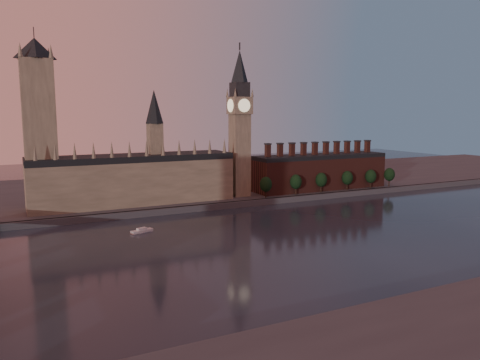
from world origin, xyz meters
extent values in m
plane|color=black|center=(0.00, 0.00, 0.00)|extent=(900.00, 900.00, 0.00)
cube|color=#434348|center=(0.00, 90.00, 2.00)|extent=(900.00, 4.00, 4.00)
cube|color=#434348|center=(0.00, 180.00, 2.00)|extent=(900.00, 180.00, 4.00)
cube|color=gray|center=(-65.00, 115.00, 18.00)|extent=(130.00, 30.00, 28.00)
cube|color=black|center=(-65.00, 115.00, 34.00)|extent=(130.00, 30.00, 4.00)
cube|color=gray|center=(-50.00, 115.00, 44.00)|extent=(9.00, 9.00, 24.00)
cone|color=black|center=(-50.00, 115.00, 67.00)|extent=(12.00, 12.00, 22.00)
cone|color=gray|center=(-124.00, 101.00, 41.00)|extent=(2.60, 2.60, 10.00)
cone|color=gray|center=(-113.27, 101.00, 41.00)|extent=(2.60, 2.60, 10.00)
cone|color=gray|center=(-102.55, 101.00, 41.00)|extent=(2.60, 2.60, 10.00)
cone|color=gray|center=(-91.82, 101.00, 41.00)|extent=(2.60, 2.60, 10.00)
cone|color=gray|center=(-81.09, 101.00, 41.00)|extent=(2.60, 2.60, 10.00)
cone|color=gray|center=(-70.36, 101.00, 41.00)|extent=(2.60, 2.60, 10.00)
cone|color=gray|center=(-59.64, 101.00, 41.00)|extent=(2.60, 2.60, 10.00)
cone|color=gray|center=(-48.91, 101.00, 41.00)|extent=(2.60, 2.60, 10.00)
cone|color=gray|center=(-38.18, 101.00, 41.00)|extent=(2.60, 2.60, 10.00)
cone|color=gray|center=(-27.45, 101.00, 41.00)|extent=(2.60, 2.60, 10.00)
cone|color=gray|center=(-16.73, 101.00, 41.00)|extent=(2.60, 2.60, 10.00)
cone|color=gray|center=(-6.00, 101.00, 41.00)|extent=(2.60, 2.60, 10.00)
cube|color=gray|center=(-120.00, 115.00, 49.00)|extent=(18.00, 18.00, 90.00)
cone|color=black|center=(-120.00, 115.00, 100.00)|extent=(24.00, 24.00, 12.00)
cylinder|color=#232326|center=(-120.00, 115.00, 106.00)|extent=(0.50, 0.50, 12.00)
cone|color=gray|center=(-128.00, 107.00, 98.00)|extent=(3.00, 3.00, 8.00)
cone|color=gray|center=(-112.00, 107.00, 98.00)|extent=(3.00, 3.00, 8.00)
cone|color=gray|center=(-128.00, 123.00, 98.00)|extent=(3.00, 3.00, 8.00)
cone|color=gray|center=(-112.00, 123.00, 98.00)|extent=(3.00, 3.00, 8.00)
cube|color=gray|center=(10.00, 110.00, 33.00)|extent=(12.00, 12.00, 58.00)
cube|color=gray|center=(10.00, 110.00, 68.00)|extent=(14.00, 14.00, 12.00)
cube|color=#232326|center=(10.00, 110.00, 79.00)|extent=(11.00, 11.00, 10.00)
cone|color=black|center=(10.00, 110.00, 95.00)|extent=(13.00, 13.00, 22.00)
cylinder|color=#232326|center=(10.00, 110.00, 108.50)|extent=(1.00, 1.00, 5.00)
cylinder|color=beige|center=(10.00, 102.80, 68.00)|extent=(9.00, 0.50, 9.00)
cylinder|color=beige|center=(10.00, 117.20, 68.00)|extent=(9.00, 0.50, 9.00)
cylinder|color=beige|center=(2.80, 110.00, 68.00)|extent=(0.50, 9.00, 9.00)
cylinder|color=beige|center=(17.20, 110.00, 68.00)|extent=(0.50, 9.00, 9.00)
cone|color=gray|center=(3.50, 103.50, 77.00)|extent=(2.00, 2.00, 6.00)
cone|color=gray|center=(16.50, 103.50, 77.00)|extent=(2.00, 2.00, 6.00)
cone|color=gray|center=(3.50, 116.50, 77.00)|extent=(2.00, 2.00, 6.00)
cone|color=gray|center=(16.50, 116.50, 77.00)|extent=(2.00, 2.00, 6.00)
cube|color=#50241E|center=(80.00, 110.00, 16.00)|extent=(110.00, 25.00, 24.00)
cube|color=black|center=(80.00, 110.00, 29.50)|extent=(110.00, 25.00, 3.00)
cube|color=#50241E|center=(33.00, 110.00, 35.50)|extent=(3.50, 3.50, 9.00)
cube|color=#232326|center=(33.00, 110.00, 40.50)|extent=(4.20, 4.20, 1.00)
cube|color=#50241E|center=(43.44, 110.00, 35.50)|extent=(3.50, 3.50, 9.00)
cube|color=#232326|center=(43.44, 110.00, 40.50)|extent=(4.20, 4.20, 1.00)
cube|color=#50241E|center=(53.89, 110.00, 35.50)|extent=(3.50, 3.50, 9.00)
cube|color=#232326|center=(53.89, 110.00, 40.50)|extent=(4.20, 4.20, 1.00)
cube|color=#50241E|center=(64.33, 110.00, 35.50)|extent=(3.50, 3.50, 9.00)
cube|color=#232326|center=(64.33, 110.00, 40.50)|extent=(4.20, 4.20, 1.00)
cube|color=#50241E|center=(74.78, 110.00, 35.50)|extent=(3.50, 3.50, 9.00)
cube|color=#232326|center=(74.78, 110.00, 40.50)|extent=(4.20, 4.20, 1.00)
cube|color=#50241E|center=(85.22, 110.00, 35.50)|extent=(3.50, 3.50, 9.00)
cube|color=#232326|center=(85.22, 110.00, 40.50)|extent=(4.20, 4.20, 1.00)
cube|color=#50241E|center=(95.67, 110.00, 35.50)|extent=(3.50, 3.50, 9.00)
cube|color=#232326|center=(95.67, 110.00, 40.50)|extent=(4.20, 4.20, 1.00)
cube|color=#50241E|center=(106.11, 110.00, 35.50)|extent=(3.50, 3.50, 9.00)
cube|color=#232326|center=(106.11, 110.00, 40.50)|extent=(4.20, 4.20, 1.00)
cube|color=#50241E|center=(116.56, 110.00, 35.50)|extent=(3.50, 3.50, 9.00)
cube|color=#232326|center=(116.56, 110.00, 40.50)|extent=(4.20, 4.20, 1.00)
cube|color=#50241E|center=(127.00, 110.00, 35.50)|extent=(3.50, 3.50, 9.00)
cube|color=#232326|center=(127.00, 110.00, 40.50)|extent=(4.20, 4.20, 1.00)
cylinder|color=black|center=(22.43, 93.88, 7.00)|extent=(0.80, 0.80, 6.00)
ellipsoid|color=black|center=(22.43, 93.88, 13.50)|extent=(8.60, 8.60, 10.75)
cylinder|color=black|center=(48.13, 95.05, 7.00)|extent=(0.80, 0.80, 6.00)
ellipsoid|color=black|center=(48.13, 95.05, 13.50)|extent=(8.60, 8.60, 10.75)
cylinder|color=black|center=(70.74, 95.25, 7.00)|extent=(0.80, 0.80, 6.00)
ellipsoid|color=black|center=(70.74, 95.25, 13.50)|extent=(8.60, 8.60, 10.75)
cylinder|color=black|center=(95.02, 94.96, 7.00)|extent=(0.80, 0.80, 6.00)
ellipsoid|color=black|center=(95.02, 94.96, 13.50)|extent=(8.60, 8.60, 10.75)
cylinder|color=black|center=(117.39, 93.88, 7.00)|extent=(0.80, 0.80, 6.00)
ellipsoid|color=black|center=(117.39, 93.88, 13.50)|extent=(8.60, 8.60, 10.75)
cylinder|color=black|center=(138.32, 95.39, 7.00)|extent=(0.80, 0.80, 6.00)
ellipsoid|color=black|center=(138.32, 95.39, 13.50)|extent=(8.60, 8.60, 10.75)
cube|color=silver|center=(-76.36, 52.79, 0.69)|extent=(12.59, 6.80, 1.38)
cube|color=silver|center=(-76.36, 52.79, 1.90)|extent=(5.72, 3.98, 1.04)
camera|label=1|loc=(-136.89, -187.36, 62.90)|focal=35.00mm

